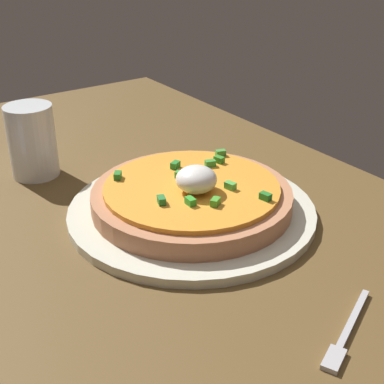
# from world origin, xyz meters

# --- Properties ---
(dining_table) EXTENTS (1.13, 0.65, 0.03)m
(dining_table) POSITION_xyz_m (0.00, 0.00, 0.01)
(dining_table) COLOR brown
(dining_table) RESTS_ON ground
(plate) EXTENTS (0.30, 0.30, 0.01)m
(plate) POSITION_xyz_m (-0.00, -0.05, 0.03)
(plate) COLOR silver
(plate) RESTS_ON dining_table
(pizza) EXTENTS (0.24, 0.24, 0.06)m
(pizza) POSITION_xyz_m (-0.00, -0.05, 0.05)
(pizza) COLOR tan
(pizza) RESTS_ON plate
(cup_near) EXTENTS (0.06, 0.06, 0.10)m
(cup_near) POSITION_xyz_m (0.22, 0.06, 0.07)
(cup_near) COLOR silver
(cup_near) RESTS_ON dining_table
(fork) EXTENTS (0.06, 0.11, 0.00)m
(fork) POSITION_xyz_m (-0.25, -0.04, 0.03)
(fork) COLOR #B7B7BC
(fork) RESTS_ON dining_table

